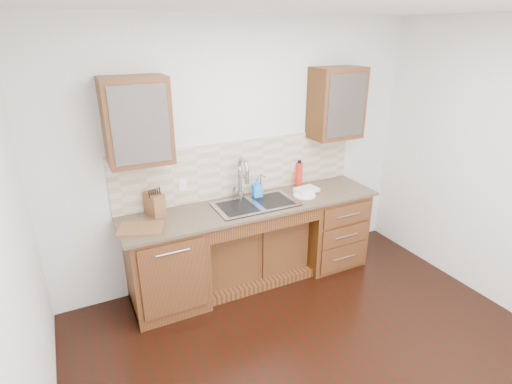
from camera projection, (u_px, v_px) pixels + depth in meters
name	position (u px, v px, depth m)	size (l,w,h in m)	color
ground	(332.00, 376.00, 3.23)	(4.00, 3.50, 0.10)	black
wall_back	(239.00, 153.00, 4.20)	(4.00, 0.10, 2.70)	silver
base_cabinet_left	(166.00, 265.00, 3.85)	(0.70, 0.62, 0.88)	#593014
base_cabinet_center	(251.00, 247.00, 4.35)	(1.20, 0.44, 0.70)	#593014
base_cabinet_right	(328.00, 226.00, 4.63)	(0.70, 0.62, 0.88)	#593014
countertop	(255.00, 205.00, 4.06)	(2.70, 0.65, 0.03)	#84705B
backsplash	(242.00, 168.00, 4.21)	(2.70, 0.02, 0.59)	beige
sink	(256.00, 212.00, 4.07)	(0.84, 0.46, 0.19)	#9E9EA5
faucet	(240.00, 180.00, 4.13)	(0.04, 0.04, 0.40)	#999993
filter_tap	(261.00, 183.00, 4.27)	(0.02, 0.02, 0.24)	#999993
upper_cabinet_left	(137.00, 121.00, 3.41)	(0.55, 0.34, 0.75)	#593014
upper_cabinet_right	(336.00, 103.00, 4.27)	(0.55, 0.34, 0.75)	#593014
outlet_left	(183.00, 185.00, 3.96)	(0.08, 0.01, 0.12)	white
outlet_right	(295.00, 167.00, 4.49)	(0.08, 0.01, 0.12)	white
soap_bottle	(257.00, 188.00, 4.19)	(0.09, 0.10, 0.21)	#247FEF
water_bottle	(299.00, 175.00, 4.44)	(0.08, 0.08, 0.29)	red
plate	(304.00, 195.00, 4.26)	(0.24, 0.24, 0.01)	white
dish_towel	(306.00, 190.00, 4.33)	(0.24, 0.17, 0.04)	white
knife_block	(155.00, 204.00, 3.78)	(0.12, 0.20, 0.22)	brown
cutting_board	(141.00, 228.00, 3.53)	(0.39, 0.27, 0.02)	brown
cup_left_a	(126.00, 129.00, 3.39)	(0.11, 0.11, 0.09)	white
cup_left_b	(154.00, 126.00, 3.49)	(0.10, 0.10, 0.09)	silver
cup_right_a	(326.00, 109.00, 4.24)	(0.12, 0.12, 0.10)	white
cup_right_b	(342.00, 108.00, 4.33)	(0.10, 0.10, 0.09)	white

